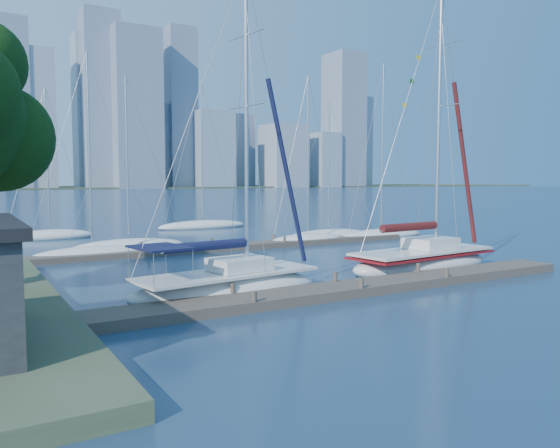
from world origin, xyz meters
TOP-DOWN VIEW (x-y plane):
  - ground at (0.00, 0.00)m, footprint 700.00×700.00m
  - near_dock at (0.00, 0.00)m, footprint 26.00×2.00m
  - far_dock at (2.00, 16.00)m, footprint 30.00×1.80m
  - sailboat_navy at (-4.60, 2.22)m, footprint 8.82×3.93m
  - sailboat_maroon at (7.34, 2.92)m, footprint 9.50×3.84m
  - bg_boat_0 at (-7.09, 16.82)m, footprint 7.49×2.79m
  - bg_boat_1 at (-4.09, 19.39)m, footprint 8.15×3.15m
  - bg_boat_3 at (8.92, 16.60)m, footprint 6.77×3.03m
  - bg_boat_4 at (12.54, 18.89)m, footprint 8.06×4.91m
  - bg_boat_5 at (16.26, 16.51)m, footprint 8.87×4.19m
  - bg_boat_6 at (-7.79, 29.77)m, footprint 7.28×4.35m
  - bg_boat_7 at (6.92, 32.68)m, footprint 9.50×5.12m
  - skyline at (18.21, 290.32)m, footprint 503.10×51.31m

SIDE VIEW (x-z plane):
  - ground at x=0.00m, z-range 0.00..0.00m
  - far_dock at x=2.00m, z-range 0.00..0.36m
  - near_dock at x=0.00m, z-range 0.00..0.40m
  - bg_boat_4 at x=12.54m, z-range -5.59..6.06m
  - bg_boat_0 at x=-7.09m, z-range -6.23..6.74m
  - bg_boat_1 at x=-4.09m, z-range -5.85..6.37m
  - bg_boat_3 at x=8.92m, z-range -6.26..6.80m
  - bg_boat_6 at x=-7.79m, z-range -6.08..6.62m
  - bg_boat_5 at x=16.26m, z-range -7.08..7.63m
  - bg_boat_7 at x=6.92m, z-range -7.22..7.79m
  - sailboat_navy at x=-4.60m, z-range -6.00..8.23m
  - sailboat_maroon at x=7.34m, z-range -6.71..9.09m
  - skyline at x=18.21m, z-range -14.29..84.09m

